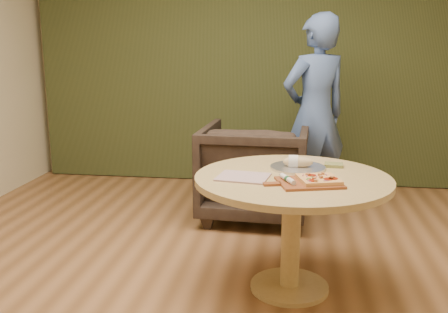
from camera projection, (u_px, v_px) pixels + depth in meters
name	position (u px, v px, depth m)	size (l,w,h in m)	color
room_shell	(205.00, 71.00, 2.66)	(5.04, 6.04, 2.84)	#9B6A3E
curtain	(252.00, 57.00, 5.46)	(4.80, 0.14, 2.78)	#2D3618
pedestal_table	(292.00, 198.00, 3.08)	(1.20, 1.20, 0.75)	tan
pizza_paddle	(307.00, 183.00, 2.87)	(0.47, 0.37, 0.01)	brown
flatbread_pizza	(319.00, 179.00, 2.87)	(0.27, 0.27, 0.04)	#E9AC5B
cutlery_roll	(288.00, 179.00, 2.87)	(0.10, 0.19, 0.03)	silver
newspaper	(243.00, 177.00, 3.01)	(0.30, 0.25, 0.01)	beige
serving_tray	(298.00, 167.00, 3.23)	(0.36, 0.36, 0.02)	silver
bread_roll	(297.00, 162.00, 3.22)	(0.19, 0.09, 0.09)	tan
green_packet	(334.00, 165.00, 3.28)	(0.12, 0.10, 0.02)	#565D29
armchair	(255.00, 166.00, 4.45)	(0.92, 0.86, 0.94)	black
person_standing	(315.00, 115.00, 4.55)	(0.66, 0.43, 1.81)	#466297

